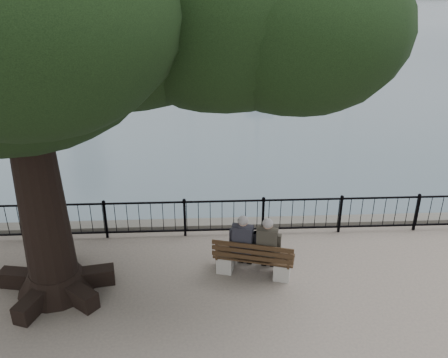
{
  "coord_description": "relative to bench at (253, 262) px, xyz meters",
  "views": [
    {
      "loc": [
        -0.51,
        -8.53,
        6.91
      ],
      "look_at": [
        0.0,
        2.5,
        1.6
      ],
      "focal_mm": 40.0,
      "sensor_mm": 36.0,
      "label": 1
    }
  ],
  "objects": [
    {
      "name": "sailboat_h",
      "position": [
        -3.65,
        40.51,
        -0.95
      ],
      "size": [
        3.48,
        5.77,
        13.53
      ],
      "color": "white",
      "rests_on": "ground"
    },
    {
      "name": "sailboat_b",
      "position": [
        -1.92,
        25.14,
        -0.97
      ],
      "size": [
        3.35,
        5.57,
        12.49
      ],
      "color": "white",
      "rests_on": "ground"
    },
    {
      "name": "harbor",
      "position": [
        -0.59,
        2.22,
        -0.83
      ],
      "size": [
        260.0,
        260.0,
        1.2
      ],
      "color": "#494742",
      "rests_on": "ground"
    },
    {
      "name": "railing",
      "position": [
        -0.59,
        1.72,
        0.23
      ],
      "size": [
        22.06,
        0.06,
        1.0
      ],
      "color": "black",
      "rests_on": "ground"
    },
    {
      "name": "sailboat_c",
      "position": [
        2.03,
        17.62,
        -1.03
      ],
      "size": [
        1.79,
        5.27,
        9.8
      ],
      "color": "white",
      "rests_on": "ground"
    },
    {
      "name": "sailboat_a",
      "position": [
        -9.32,
        20.28,
        -1.01
      ],
      "size": [
        1.67,
        5.75,
        11.28
      ],
      "color": "white",
      "rests_on": "ground"
    },
    {
      "name": "person_left",
      "position": [
        -0.22,
        0.17,
        0.36
      ],
      "size": [
        0.56,
        0.82,
        1.51
      ],
      "color": "black",
      "rests_on": "ground"
    },
    {
      "name": "person_right",
      "position": [
        0.31,
        0.02,
        0.36
      ],
      "size": [
        0.56,
        0.82,
        1.51
      ],
      "color": "black",
      "rests_on": "ground"
    },
    {
      "name": "sailboat_d",
      "position": [
        8.02,
        20.55,
        -1.05
      ],
      "size": [
        2.44,
        5.19,
        8.82
      ],
      "color": "white",
      "rests_on": "ground"
    },
    {
      "name": "sailboat_e",
      "position": [
        -13.92,
        28.79,
        -1.02
      ],
      "size": [
        1.42,
        4.66,
        9.61
      ],
      "color": "white",
      "rests_on": "ground"
    },
    {
      "name": "bench",
      "position": [
        0.0,
        0.0,
        0.0
      ],
      "size": [
        1.89,
        0.99,
        0.95
      ],
      "color": "gray",
      "rests_on": "ground"
    },
    {
      "name": "sailboat_g",
      "position": [
        6.75,
        37.22,
        -1.0
      ],
      "size": [
        2.6,
        6.37,
        12.31
      ],
      "color": "white",
      "rests_on": "ground"
    },
    {
      "name": "sailboat_f",
      "position": [
        2.17,
        29.02,
        -1.0
      ],
      "size": [
        3.08,
        6.08,
        11.64
      ],
      "color": "white",
      "rests_on": "ground"
    }
  ]
}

